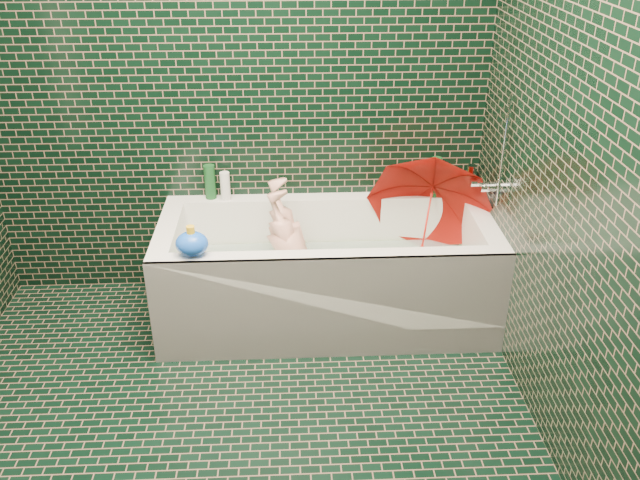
{
  "coord_description": "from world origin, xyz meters",
  "views": [
    {
      "loc": [
        0.27,
        -2.01,
        2.06
      ],
      "look_at": [
        0.41,
        0.82,
        0.56
      ],
      "focal_mm": 38.0,
      "sensor_mm": 36.0,
      "label": 1
    }
  ],
  "objects_px": {
    "child": "(297,263)",
    "umbrella": "(427,219)",
    "bathtub": "(327,282)",
    "rubber_duck": "(432,185)",
    "bath_toy": "(192,243)"
  },
  "relations": [
    {
      "from": "child",
      "to": "umbrella",
      "type": "height_order",
      "value": "umbrella"
    },
    {
      "from": "umbrella",
      "to": "child",
      "type": "bearing_deg",
      "value": -153.98
    },
    {
      "from": "bathtub",
      "to": "rubber_duck",
      "type": "xyz_separation_m",
      "value": [
        0.6,
        0.36,
        0.39
      ]
    },
    {
      "from": "rubber_duck",
      "to": "bath_toy",
      "type": "distance_m",
      "value": 1.39
    },
    {
      "from": "bathtub",
      "to": "child",
      "type": "bearing_deg",
      "value": 163.87
    },
    {
      "from": "rubber_duck",
      "to": "umbrella",
      "type": "bearing_deg",
      "value": -105.67
    },
    {
      "from": "umbrella",
      "to": "rubber_duck",
      "type": "height_order",
      "value": "umbrella"
    },
    {
      "from": "child",
      "to": "rubber_duck",
      "type": "bearing_deg",
      "value": 117.25
    },
    {
      "from": "child",
      "to": "bath_toy",
      "type": "bearing_deg",
      "value": -50.68
    },
    {
      "from": "bath_toy",
      "to": "bathtub",
      "type": "bearing_deg",
      "value": 33.49
    },
    {
      "from": "umbrella",
      "to": "rubber_duck",
      "type": "xyz_separation_m",
      "value": [
        0.08,
        0.29,
        0.06
      ]
    },
    {
      "from": "bathtub",
      "to": "bath_toy",
      "type": "xyz_separation_m",
      "value": [
        -0.63,
        -0.29,
        0.4
      ]
    },
    {
      "from": "umbrella",
      "to": "rubber_duck",
      "type": "bearing_deg",
      "value": 98.59
    },
    {
      "from": "umbrella",
      "to": "bath_toy",
      "type": "distance_m",
      "value": 1.21
    },
    {
      "from": "bathtub",
      "to": "bath_toy",
      "type": "distance_m",
      "value": 0.8
    }
  ]
}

